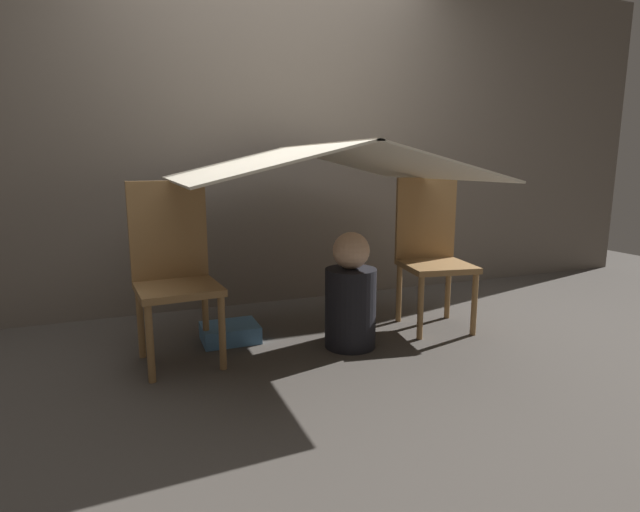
# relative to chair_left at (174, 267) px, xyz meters

# --- Properties ---
(ground_plane) EXTENTS (8.80, 8.80, 0.00)m
(ground_plane) POSITION_rel_chair_left_xyz_m (0.79, -0.21, -0.50)
(ground_plane) COLOR #47423D
(wall_back) EXTENTS (7.00, 0.05, 2.50)m
(wall_back) POSITION_rel_chair_left_xyz_m (0.79, 0.92, 0.75)
(wall_back) COLOR #6B6056
(wall_back) RESTS_ON ground_plane
(chair_left) EXTENTS (0.44, 0.44, 0.95)m
(chair_left) POSITION_rel_chair_left_xyz_m (0.00, 0.00, 0.00)
(chair_left) COLOR olive
(chair_left) RESTS_ON ground_plane
(chair_right) EXTENTS (0.47, 0.47, 0.95)m
(chair_right) POSITION_rel_chair_left_xyz_m (1.59, -0.00, 0.00)
(chair_right) COLOR olive
(chair_right) RESTS_ON ground_plane
(sheet_canopy) EXTENTS (1.58, 1.40, 0.20)m
(sheet_canopy) POSITION_rel_chair_left_xyz_m (0.79, -0.08, 0.55)
(sheet_canopy) COLOR silver
(person_front) EXTENTS (0.29, 0.29, 0.67)m
(person_front) POSITION_rel_chair_left_xyz_m (0.94, -0.19, -0.21)
(person_front) COLOR black
(person_front) RESTS_ON ground_plane
(floor_cushion) EXTENTS (0.33, 0.26, 0.10)m
(floor_cushion) POSITION_rel_chair_left_xyz_m (0.31, 0.16, -0.45)
(floor_cushion) COLOR #4C7FB2
(floor_cushion) RESTS_ON ground_plane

